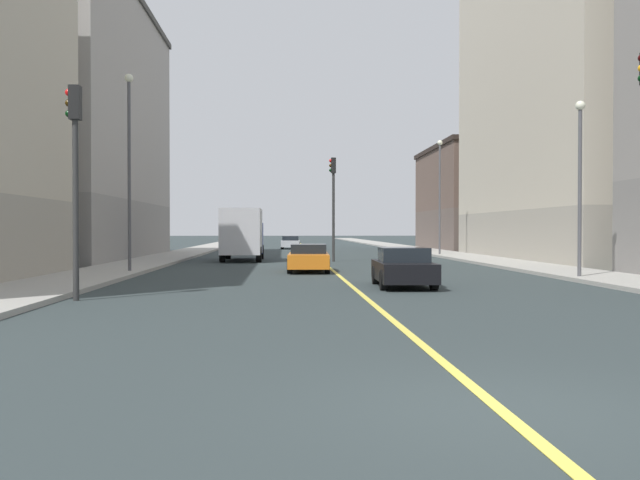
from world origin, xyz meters
TOP-DOWN VIEW (x-y plane):
  - ground_plane at (0.00, 0.00)m, footprint 400.00×400.00m
  - sidewalk_left at (9.83, 49.00)m, footprint 3.30×168.00m
  - sidewalk_right at (-9.83, 49.00)m, footprint 3.30×168.00m
  - lane_center_stripe at (0.00, 49.00)m, footprint 0.16×154.00m
  - building_left_mid at (15.51, 35.24)m, footprint 8.37×22.90m
  - building_left_far at (15.51, 56.24)m, footprint 8.37×16.48m
  - building_right_midblock at (-15.51, 38.13)m, footprint 8.37×23.30m
  - traffic_light_right_near at (-7.79, 11.54)m, footprint 0.40×0.32m
  - traffic_light_median_far at (0.66, 33.57)m, footprint 0.40×0.32m
  - street_lamp_left_near at (8.78, 18.14)m, footprint 0.36×0.36m
  - street_lamp_right_near at (-8.78, 22.52)m, footprint 0.36×0.36m
  - street_lamp_left_far at (8.78, 41.30)m, footprint 0.36×0.36m
  - car_silver at (-1.56, 60.26)m, footprint 1.93×4.63m
  - car_black at (1.67, 15.42)m, footprint 1.89×4.05m
  - car_orange at (-1.15, 23.82)m, footprint 1.95×4.38m
  - box_truck at (-4.73, 34.82)m, footprint 2.40×6.95m

SIDE VIEW (x-z plane):
  - ground_plane at x=0.00m, z-range 0.00..0.00m
  - lane_center_stripe at x=0.00m, z-range 0.00..0.01m
  - sidewalk_left at x=9.83m, z-range 0.00..0.15m
  - sidewalk_right at x=-9.83m, z-range 0.00..0.15m
  - car_orange at x=-1.15m, z-range 0.00..1.23m
  - car_black at x=1.67m, z-range -0.02..1.28m
  - car_silver at x=-1.56m, z-range 0.00..1.26m
  - box_truck at x=-4.73m, z-range 0.09..3.19m
  - traffic_light_right_near at x=-7.79m, z-range 0.86..6.56m
  - traffic_light_median_far at x=0.66m, z-range 0.89..7.01m
  - street_lamp_left_near at x=8.78m, z-range 0.89..7.43m
  - building_left_far at x=15.51m, z-range 0.01..9.57m
  - street_lamp_left_far at x=8.78m, z-range 0.93..8.98m
  - street_lamp_right_near at x=-8.78m, z-range 0.94..9.25m
  - building_right_midblock at x=-15.51m, z-range 0.01..16.90m
  - building_left_mid at x=15.51m, z-range 0.01..20.82m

